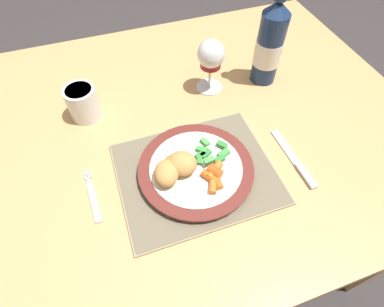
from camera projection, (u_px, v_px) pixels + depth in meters
The scene contains 12 objects.
ground_plane at pixel (186, 233), 1.37m from camera, with size 6.00×6.00×0.00m, color #383333.
dining_table at pixel (183, 143), 0.85m from camera, with size 1.25×0.96×0.74m.
placemat at pixel (196, 173), 0.68m from camera, with size 0.35×0.29×0.01m.
dinner_plate at pixel (196, 169), 0.67m from camera, with size 0.26×0.26×0.02m.
breaded_croquettes at pixel (175, 167), 0.64m from camera, with size 0.12×0.10×0.04m.
green_beans_pile at pixel (210, 153), 0.68m from camera, with size 0.09×0.08×0.02m.
glazed_carrots at pixel (214, 176), 0.64m from camera, with size 0.06×0.07×0.02m.
fork at pixel (93, 199), 0.64m from camera, with size 0.02×0.14×0.01m.
table_knife at pixel (297, 163), 0.70m from camera, with size 0.02×0.18×0.01m.
wine_glass at pixel (211, 57), 0.78m from camera, with size 0.07×0.07×0.15m.
bottle at pixel (270, 44), 0.80m from camera, with size 0.07×0.07×0.31m.
drinking_cup at pixel (83, 102), 0.76m from camera, with size 0.08×0.08×0.09m.
Camera 1 is at (-0.15, -0.52, 1.31)m, focal length 28.00 mm.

